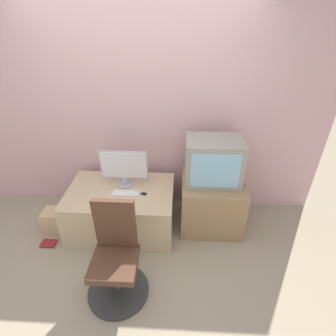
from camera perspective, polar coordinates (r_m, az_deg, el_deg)
The scene contains 11 objects.
ground_plane at distance 2.85m, azimuth -8.72°, elevation -23.61°, with size 12.00×12.00×0.00m, color tan.
wall_back at distance 3.12m, azimuth -6.16°, elevation 12.21°, with size 4.40×0.05×2.60m.
desk at distance 3.22m, azimuth -9.99°, elevation -8.72°, with size 1.21×0.80×0.54m.
side_stand at distance 3.22m, azimuth 9.37°, elevation -7.53°, with size 0.71×0.63×0.63m.
main_monitor at distance 3.01m, azimuth -9.54°, elevation 0.06°, with size 0.54×0.19×0.44m.
keyboard at distance 2.98m, azimuth -9.21°, elevation -5.47°, with size 0.30×0.10×0.01m.
mouse at distance 2.95m, azimuth -5.29°, elevation -5.55°, with size 0.07×0.03×0.03m.
crt_tv at distance 2.92m, azimuth 9.86°, elevation 1.48°, with size 0.62×0.43×0.51m.
office_chair at distance 2.55m, azimuth -11.23°, elevation -19.27°, with size 0.58×0.58×0.97m.
cardboard_box_lower at distance 3.50m, azimuth -23.29°, elevation -10.31°, with size 0.25×0.22×0.27m.
book at distance 3.42m, azimuth -24.56°, elevation -14.72°, with size 0.16×0.12×0.02m.
Camera 1 is at (0.48, -1.58, 2.33)m, focal length 28.00 mm.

